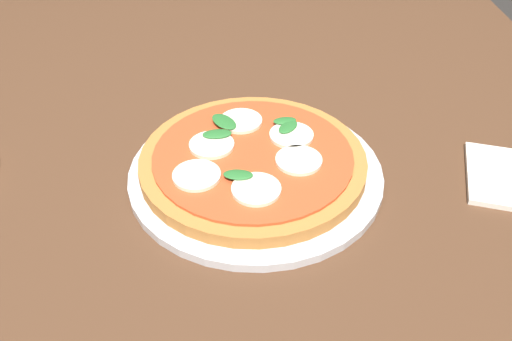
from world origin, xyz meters
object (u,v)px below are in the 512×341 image
Objects in this scene: napkin at (502,177)px; pizza at (253,160)px; dining_table at (235,209)px; serving_tray at (256,173)px.

pizza is at bearing -94.98° from napkin.
serving_tray is at bearing 49.49° from dining_table.
napkin is (0.03, 0.33, -0.02)m from pizza.
serving_tray is 1.12× the size of pizza.
serving_tray is (0.03, 0.03, 0.09)m from dining_table.
serving_tray is 0.02m from pizza.
dining_table is at bearing -130.51° from serving_tray.
pizza is 2.33× the size of napkin.
serving_tray is 0.33m from napkin.
dining_table is 4.95× the size of pizza.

